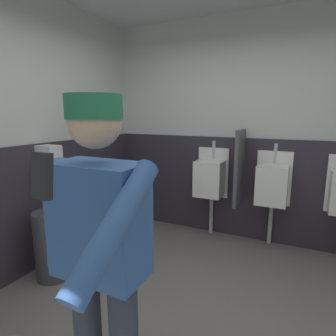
# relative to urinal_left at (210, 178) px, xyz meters

# --- Properties ---
(ground_plane) EXTENTS (4.06, 4.27, 0.04)m
(ground_plane) POSITION_rel_urinal_left_xyz_m (0.35, -1.67, -0.80)
(ground_plane) COLOR slate
(wall_back) EXTENTS (4.06, 0.12, 2.75)m
(wall_back) POSITION_rel_urinal_left_xyz_m (0.35, 0.22, 0.60)
(wall_back) COLOR silver
(wall_back) RESTS_ON ground_plane
(wall_left) EXTENTS (0.12, 4.27, 2.75)m
(wall_left) POSITION_rel_urinal_left_xyz_m (-1.44, -1.67, 0.60)
(wall_left) COLOR silver
(wall_left) RESTS_ON ground_plane
(wainscot_band_back) EXTENTS (3.46, 0.03, 1.29)m
(wainscot_band_back) POSITION_rel_urinal_left_xyz_m (0.35, 0.14, -0.13)
(wainscot_band_back) COLOR #2D2833
(wainscot_band_back) RESTS_ON ground_plane
(wainscot_band_left) EXTENTS (0.03, 3.67, 1.29)m
(wainscot_band_left) POSITION_rel_urinal_left_xyz_m (-1.36, -1.67, -0.13)
(wainscot_band_left) COLOR #2D2833
(wainscot_band_left) RESTS_ON ground_plane
(urinal_left) EXTENTS (0.40, 0.34, 1.24)m
(urinal_left) POSITION_rel_urinal_left_xyz_m (0.00, 0.00, 0.00)
(urinal_left) COLOR white
(urinal_left) RESTS_ON ground_plane
(urinal_middle) EXTENTS (0.40, 0.34, 1.24)m
(urinal_middle) POSITION_rel_urinal_left_xyz_m (0.75, 0.00, 0.00)
(urinal_middle) COLOR white
(urinal_middle) RESTS_ON ground_plane
(privacy_divider_panel) EXTENTS (0.04, 0.40, 0.90)m
(privacy_divider_panel) POSITION_rel_urinal_left_xyz_m (0.38, -0.07, 0.17)
(privacy_divider_panel) COLOR #4C4C51
(person) EXTENTS (0.65, 0.60, 1.67)m
(person) POSITION_rel_urinal_left_xyz_m (0.24, -2.45, 0.21)
(person) COLOR #2D3342
(person) RESTS_ON ground_plane
(cell_phone) EXTENTS (0.06, 0.04, 0.11)m
(cell_phone) POSITION_rel_urinal_left_xyz_m (0.51, -2.96, 0.67)
(cell_phone) COLOR black
(trash_bin) EXTENTS (0.32, 0.32, 0.67)m
(trash_bin) POSITION_rel_urinal_left_xyz_m (-1.06, -1.61, -0.44)
(trash_bin) COLOR #38383D
(trash_bin) RESTS_ON ground_plane
(hand_dryer) EXTENTS (0.24, 0.23, 0.28)m
(hand_dryer) POSITION_rel_urinal_left_xyz_m (-1.26, -1.41, 0.35)
(hand_dryer) COLOR silver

